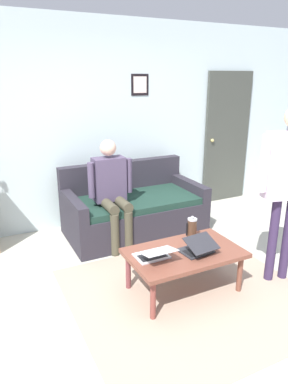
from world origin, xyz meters
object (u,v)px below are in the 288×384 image
interior_door (227,138)px  coffee_table (184,255)px  french_press (192,228)px  couch (133,210)px  laptop_center (154,254)px  laptop_left (198,248)px  person_seated (112,187)px  person_standing (288,174)px

interior_door → coffee_table: interior_door is taller
french_press → coffee_table: bearing=44.1°
couch → laptop_center: (0.46, 1.45, 0.15)m
couch → laptop_left: size_ratio=5.37×
interior_door → person_seated: interior_door is taller
person_standing → person_seated: bearing=-50.7°
couch → interior_door: bearing=-164.4°
couch → person_seated: (0.38, 0.23, 0.42)m
laptop_center → french_press: french_press is taller
couch → person_seated: person_seated is taller
person_seated → french_press: bearing=114.6°
coffee_table → laptop_center: (0.33, 0.00, 0.09)m
person_standing → person_seated: person_standing is taller
couch → coffee_table: bearing=84.8°
person_standing → laptop_left: bearing=-11.0°
couch → coffee_table: size_ratio=1.63×
laptop_center → person_seated: (-0.08, -1.23, 0.27)m
laptop_left → french_press: bearing=-113.6°
laptop_left → french_press: 0.32m
laptop_center → person_standing: 1.46m
interior_door → person_standing: 2.47m
laptop_left → person_seated: person_seated is taller
interior_door → french_press: size_ratio=8.60×
person_standing → interior_door: bearing=-115.8°
interior_door → couch: 2.10m
person_seated → couch: bearing=-148.8°
interior_door → laptop_center: interior_door is taller
interior_door → coffee_table: 2.91m
laptop_center → laptop_left: bearing=170.0°
couch → french_press: couch is taller
interior_door → coffee_table: size_ratio=1.92×
laptop_center → person_standing: size_ratio=0.20×
laptop_left → couch: bearing=-91.4°
laptop_center → french_press: size_ratio=1.47×
french_press → laptop_left: bearing=66.4°
laptop_center → person_seated: 1.26m
person_standing → person_seated: 1.93m
interior_door → laptop_left: size_ratio=6.34×
coffee_table → laptop_center: size_ratio=3.05×
laptop_center → couch: bearing=-107.5°
coffee_table → person_seated: bearing=-78.7°
french_press → laptop_center: bearing=21.5°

